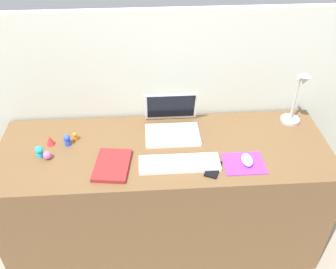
% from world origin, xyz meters
% --- Properties ---
extents(ground_plane, '(6.00, 6.00, 0.00)m').
position_xyz_m(ground_plane, '(0.00, 0.00, 0.00)').
color(ground_plane, gray).
extents(back_wall, '(2.99, 0.05, 1.37)m').
position_xyz_m(back_wall, '(0.00, 0.35, 0.69)').
color(back_wall, beige).
rests_on(back_wall, ground_plane).
extents(desk, '(1.79, 0.62, 0.74)m').
position_xyz_m(desk, '(0.00, 0.00, 0.37)').
color(desk, brown).
rests_on(desk, ground_plane).
extents(laptop, '(0.30, 0.27, 0.21)m').
position_xyz_m(laptop, '(0.05, 0.16, 0.79)').
color(laptop, white).
rests_on(laptop, desk).
extents(keyboard, '(0.41, 0.13, 0.02)m').
position_xyz_m(keyboard, '(0.07, -0.14, 0.75)').
color(keyboard, white).
rests_on(keyboard, desk).
extents(mousepad, '(0.21, 0.17, 0.00)m').
position_xyz_m(mousepad, '(0.40, -0.15, 0.74)').
color(mousepad, purple).
rests_on(mousepad, desk).
extents(mouse, '(0.06, 0.10, 0.03)m').
position_xyz_m(mouse, '(0.42, -0.15, 0.76)').
color(mouse, white).
rests_on(mouse, mousepad).
extents(cell_phone, '(0.11, 0.14, 0.01)m').
position_xyz_m(cell_phone, '(0.24, -0.19, 0.74)').
color(cell_phone, black).
rests_on(cell_phone, desk).
extents(desk_lamp, '(0.11, 0.14, 0.33)m').
position_xyz_m(desk_lamp, '(0.76, 0.18, 0.90)').
color(desk_lamp, '#B7B7BC').
rests_on(desk_lamp, desk).
extents(notebook_pad, '(0.20, 0.26, 0.02)m').
position_xyz_m(notebook_pad, '(-0.27, -0.13, 0.75)').
color(notebook_pad, maroon).
rests_on(notebook_pad, desk).
extents(toy_figurine_pink, '(0.04, 0.04, 0.05)m').
position_xyz_m(toy_figurine_pink, '(-0.61, -0.05, 0.76)').
color(toy_figurine_pink, pink).
rests_on(toy_figurine_pink, desk).
extents(toy_figurine_orange, '(0.03, 0.03, 0.05)m').
position_xyz_m(toy_figurine_orange, '(-0.48, 0.10, 0.76)').
color(toy_figurine_orange, orange).
rests_on(toy_figurine_orange, desk).
extents(toy_figurine_blue, '(0.04, 0.04, 0.07)m').
position_xyz_m(toy_figurine_blue, '(-0.52, 0.06, 0.77)').
color(toy_figurine_blue, blue).
rests_on(toy_figurine_blue, desk).
extents(toy_figurine_cyan, '(0.04, 0.04, 0.07)m').
position_xyz_m(toy_figurine_cyan, '(-0.65, -0.03, 0.77)').
color(toy_figurine_cyan, '#28B7CC').
rests_on(toy_figurine_cyan, desk).
extents(toy_figurine_red, '(0.05, 0.05, 0.05)m').
position_xyz_m(toy_figurine_red, '(-0.61, 0.07, 0.77)').
color(toy_figurine_red, red).
rests_on(toy_figurine_red, desk).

